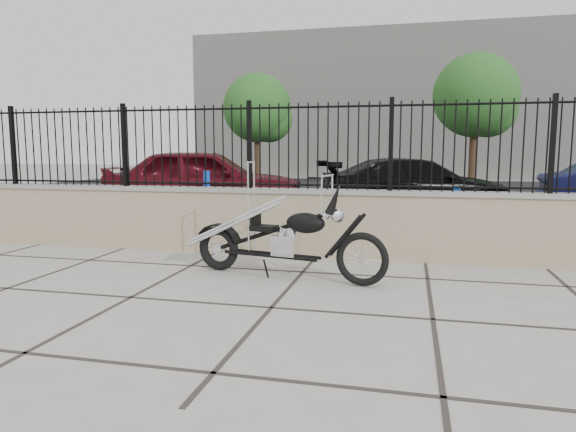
# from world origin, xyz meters

# --- Properties ---
(ground_plane) EXTENTS (90.00, 90.00, 0.00)m
(ground_plane) POSITION_xyz_m (0.00, 0.00, 0.00)
(ground_plane) COLOR #99968E
(ground_plane) RESTS_ON ground
(parking_lot) EXTENTS (30.00, 30.00, 0.00)m
(parking_lot) POSITION_xyz_m (0.00, 12.50, 0.00)
(parking_lot) COLOR black
(parking_lot) RESTS_ON ground
(retaining_wall) EXTENTS (14.00, 0.36, 0.96)m
(retaining_wall) POSITION_xyz_m (0.00, 2.50, 0.48)
(retaining_wall) COLOR gray
(retaining_wall) RESTS_ON ground_plane
(iron_fence) EXTENTS (14.00, 0.08, 1.20)m
(iron_fence) POSITION_xyz_m (0.00, 2.50, 1.56)
(iron_fence) COLOR black
(iron_fence) RESTS_ON retaining_wall
(background_building) EXTENTS (22.00, 6.00, 8.00)m
(background_building) POSITION_xyz_m (0.00, 26.50, 4.00)
(background_building) COLOR beige
(background_building) RESTS_ON ground_plane
(chopper_motorcycle) EXTENTS (2.37, 0.87, 1.40)m
(chopper_motorcycle) POSITION_xyz_m (-0.19, 1.19, 0.70)
(chopper_motorcycle) COLOR black
(chopper_motorcycle) RESTS_ON ground_plane
(car_red) EXTENTS (4.93, 2.87, 1.58)m
(car_red) POSITION_xyz_m (-3.41, 6.68, 0.79)
(car_red) COLOR #480A12
(car_red) RESTS_ON parking_lot
(car_black) EXTENTS (4.92, 3.32, 1.32)m
(car_black) POSITION_xyz_m (1.42, 7.89, 0.66)
(car_black) COLOR black
(car_black) RESTS_ON parking_lot
(bollard_a) EXTENTS (0.14, 0.14, 1.10)m
(bollard_a) POSITION_xyz_m (-2.73, 5.09, 0.55)
(bollard_a) COLOR blue
(bollard_a) RESTS_ON ground_plane
(bollard_b) EXTENTS (0.12, 0.12, 0.92)m
(bollard_b) POSITION_xyz_m (2.02, 4.21, 0.46)
(bollard_b) COLOR #0D1DCB
(bollard_b) RESTS_ON ground_plane
(tree_left) EXTENTS (2.88, 2.88, 4.86)m
(tree_left) POSITION_xyz_m (-5.07, 16.47, 3.40)
(tree_left) COLOR #382619
(tree_left) RESTS_ON ground_plane
(tree_right) EXTENTS (3.12, 3.12, 5.27)m
(tree_right) POSITION_xyz_m (3.56, 16.01, 3.69)
(tree_right) COLOR #382619
(tree_right) RESTS_ON ground_plane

